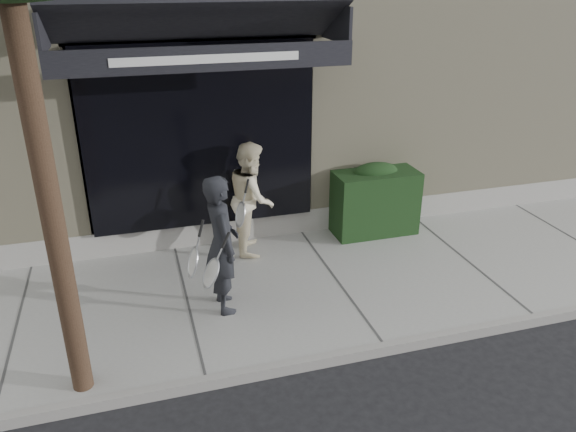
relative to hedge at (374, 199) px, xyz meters
name	(u,v)px	position (x,y,z in m)	size (l,w,h in m)	color
ground	(335,285)	(-1.10, -1.25, -0.66)	(80.00, 80.00, 0.00)	black
sidewalk	(335,282)	(-1.10, -1.25, -0.60)	(20.00, 3.00, 0.12)	gray
curb	(384,349)	(-1.10, -2.80, -0.59)	(20.00, 0.10, 0.14)	gray
building_facade	(249,37)	(-1.11, 3.71, 2.08)	(14.30, 8.04, 5.64)	#B7AD8B
hedge	(374,199)	(0.00, 0.00, 0.00)	(1.30, 0.70, 1.14)	black
pedestrian_front	(221,245)	(-2.67, -1.52, 0.32)	(0.70, 0.86, 1.72)	black
pedestrian_back	(252,198)	(-1.97, -0.09, 0.28)	(0.77, 0.94, 1.65)	beige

